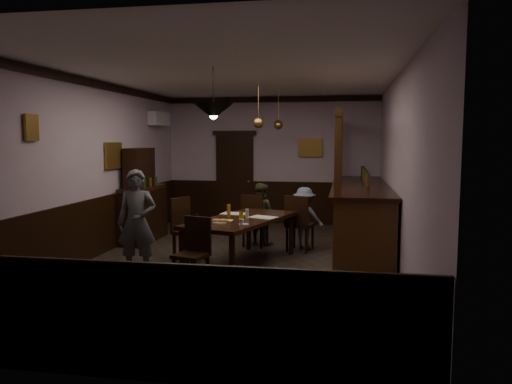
% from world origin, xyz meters
% --- Properties ---
extents(room, '(5.01, 8.01, 3.01)m').
position_xyz_m(room, '(0.00, 0.00, 1.50)').
color(room, '#2D2621').
rests_on(room, ground).
extents(dining_table, '(1.61, 2.40, 0.75)m').
position_xyz_m(dining_table, '(0.09, -0.05, 0.69)').
color(dining_table, black).
rests_on(dining_table, ground).
extents(chair_far_left, '(0.50, 0.50, 0.99)m').
position_xyz_m(chair_far_left, '(0.05, 1.29, 0.54)').
color(chair_far_left, black).
rests_on(chair_far_left, ground).
extents(chair_far_right, '(0.54, 0.54, 1.01)m').
position_xyz_m(chair_far_right, '(0.91, 1.02, 0.55)').
color(chair_far_right, black).
rests_on(chair_far_right, ground).
extents(chair_near, '(0.50, 0.50, 0.94)m').
position_xyz_m(chair_near, '(-0.30, -1.32, 0.52)').
color(chair_near, black).
rests_on(chair_near, ground).
extents(chair_side, '(0.59, 0.59, 1.04)m').
position_xyz_m(chair_side, '(-0.86, 0.04, 0.57)').
color(chair_side, black).
rests_on(chair_side, ground).
extents(person_standing, '(0.62, 0.45, 1.56)m').
position_xyz_m(person_standing, '(-1.28, -0.93, 0.78)').
color(person_standing, '#545860').
rests_on(person_standing, ground).
extents(person_seated_left, '(0.71, 0.66, 1.17)m').
position_xyz_m(person_seated_left, '(0.13, 1.56, 0.59)').
color(person_seated_left, '#414429').
rests_on(person_seated_left, ground).
extents(person_seated_right, '(0.79, 0.53, 1.13)m').
position_xyz_m(person_seated_right, '(0.99, 1.29, 0.56)').
color(person_seated_right, slate).
rests_on(person_seated_right, ground).
extents(newspaper_left, '(0.46, 0.36, 0.01)m').
position_xyz_m(newspaper_left, '(-0.12, 0.38, 0.75)').
color(newspaper_left, silver).
rests_on(newspaper_left, dining_table).
extents(newspaper_right, '(0.50, 0.44, 0.01)m').
position_xyz_m(newspaper_right, '(0.42, 0.07, 0.75)').
color(newspaper_right, silver).
rests_on(newspaper_right, dining_table).
extents(napkin, '(0.19, 0.19, 0.00)m').
position_xyz_m(napkin, '(-0.07, -0.31, 0.75)').
color(napkin, '#D2DB50').
rests_on(napkin, dining_table).
extents(saucer, '(0.15, 0.15, 0.01)m').
position_xyz_m(saucer, '(0.25, -0.65, 0.76)').
color(saucer, white).
rests_on(saucer, dining_table).
extents(coffee_cup, '(0.10, 0.10, 0.07)m').
position_xyz_m(coffee_cup, '(0.23, -0.68, 0.80)').
color(coffee_cup, white).
rests_on(coffee_cup, saucer).
extents(pastry_plate, '(0.22, 0.22, 0.01)m').
position_xyz_m(pastry_plate, '(-0.13, -0.56, 0.76)').
color(pastry_plate, white).
rests_on(pastry_plate, dining_table).
extents(pastry_ring_a, '(0.13, 0.13, 0.04)m').
position_xyz_m(pastry_ring_a, '(-0.18, -0.54, 0.79)').
color(pastry_ring_a, '#C68C47').
rests_on(pastry_ring_a, pastry_plate).
extents(pastry_ring_b, '(0.13, 0.13, 0.04)m').
position_xyz_m(pastry_ring_b, '(-0.08, -0.53, 0.79)').
color(pastry_ring_b, '#C68C47').
rests_on(pastry_ring_b, pastry_plate).
extents(soda_can, '(0.07, 0.07, 0.12)m').
position_xyz_m(soda_can, '(0.12, -0.20, 0.81)').
color(soda_can, yellow).
rests_on(soda_can, dining_table).
extents(beer_glass, '(0.06, 0.06, 0.20)m').
position_xyz_m(beer_glass, '(-0.14, 0.06, 0.85)').
color(beer_glass, '#BF721E').
rests_on(beer_glass, dining_table).
extents(water_glass, '(0.06, 0.06, 0.15)m').
position_xyz_m(water_glass, '(0.19, -0.06, 0.82)').
color(water_glass, silver).
rests_on(water_glass, dining_table).
extents(pepper_mill, '(0.04, 0.04, 0.14)m').
position_xyz_m(pepper_mill, '(-0.46, -0.64, 0.82)').
color(pepper_mill, black).
rests_on(pepper_mill, dining_table).
extents(sideboard, '(0.49, 1.38, 1.83)m').
position_xyz_m(sideboard, '(-2.21, 1.46, 0.73)').
color(sideboard, black).
rests_on(sideboard, ground).
extents(bar_counter, '(1.01, 4.36, 2.44)m').
position_xyz_m(bar_counter, '(1.99, 1.63, 0.62)').
color(bar_counter, '#452312').
rests_on(bar_counter, ground).
extents(door_back, '(0.90, 0.06, 2.10)m').
position_xyz_m(door_back, '(-0.90, 3.95, 1.05)').
color(door_back, black).
rests_on(door_back, ground).
extents(ac_unit, '(0.20, 0.85, 0.30)m').
position_xyz_m(ac_unit, '(-2.38, 2.90, 2.45)').
color(ac_unit, white).
rests_on(ac_unit, ground).
extents(picture_left_small, '(0.04, 0.28, 0.36)m').
position_xyz_m(picture_left_small, '(-2.46, -1.60, 2.15)').
color(picture_left_small, olive).
rests_on(picture_left_small, ground).
extents(picture_left_large, '(0.04, 0.62, 0.48)m').
position_xyz_m(picture_left_large, '(-2.46, 0.80, 1.70)').
color(picture_left_large, olive).
rests_on(picture_left_large, ground).
extents(picture_back, '(0.55, 0.04, 0.42)m').
position_xyz_m(picture_back, '(0.90, 3.96, 1.80)').
color(picture_back, olive).
rests_on(picture_back, ground).
extents(pendant_iron, '(0.56, 0.56, 0.72)m').
position_xyz_m(pendant_iron, '(-0.14, -0.82, 2.39)').
color(pendant_iron, black).
rests_on(pendant_iron, ground).
extents(pendant_brass_mid, '(0.20, 0.20, 0.81)m').
position_xyz_m(pendant_brass_mid, '(0.10, 1.50, 2.30)').
color(pendant_brass_mid, '#BF8C3F').
rests_on(pendant_brass_mid, ground).
extents(pendant_brass_far, '(0.20, 0.20, 0.81)m').
position_xyz_m(pendant_brass_far, '(0.30, 2.82, 2.30)').
color(pendant_brass_far, '#BF8C3F').
rests_on(pendant_brass_far, ground).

